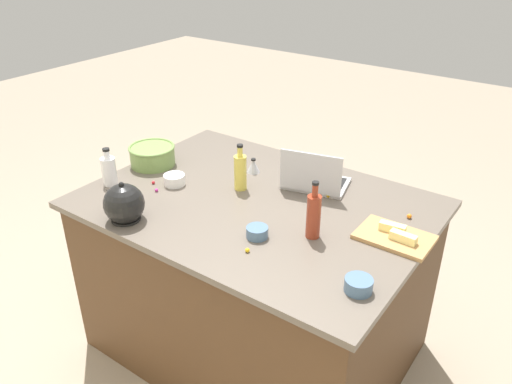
% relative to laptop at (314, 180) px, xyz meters
% --- Properties ---
extents(ground_plane, '(12.00, 12.00, 0.00)m').
position_rel_laptop_xyz_m(ground_plane, '(0.15, 0.28, -0.95)').
color(ground_plane, gray).
extents(island_counter, '(1.58, 1.15, 0.90)m').
position_rel_laptop_xyz_m(island_counter, '(0.15, 0.28, -0.50)').
color(island_counter, '#4C331E').
rests_on(island_counter, ground).
extents(laptop, '(0.35, 0.30, 0.22)m').
position_rel_laptop_xyz_m(laptop, '(0.00, 0.00, 0.00)').
color(laptop, '#B7B7BC').
rests_on(laptop, island_counter).
extents(mixing_bowl_large, '(0.25, 0.25, 0.11)m').
position_rel_laptop_xyz_m(mixing_bowl_large, '(0.84, 0.27, 0.01)').
color(mixing_bowl_large, '#72934C').
rests_on(mixing_bowl_large, island_counter).
extents(bottle_soy, '(0.06, 0.06, 0.26)m').
position_rel_laptop_xyz_m(bottle_soy, '(-0.21, 0.38, 0.06)').
color(bottle_soy, maroon).
rests_on(bottle_soy, island_counter).
extents(bottle_vinegar, '(0.07, 0.07, 0.19)m').
position_rel_laptop_xyz_m(bottle_vinegar, '(0.85, 0.55, 0.03)').
color(bottle_vinegar, white).
rests_on(bottle_vinegar, island_counter).
extents(bottle_oil, '(0.06, 0.06, 0.24)m').
position_rel_laptop_xyz_m(bottle_oil, '(0.29, 0.22, 0.05)').
color(bottle_oil, '#DBC64C').
rests_on(bottle_oil, island_counter).
extents(kettle, '(0.21, 0.18, 0.20)m').
position_rel_laptop_xyz_m(kettle, '(0.53, 0.74, 0.03)').
color(kettle, black).
rests_on(kettle, island_counter).
extents(cutting_board, '(0.31, 0.21, 0.02)m').
position_rel_laptop_xyz_m(cutting_board, '(-0.50, 0.20, -0.04)').
color(cutting_board, '#AD7F4C').
rests_on(cutting_board, island_counter).
extents(butter_stick_left, '(0.11, 0.05, 0.04)m').
position_rel_laptop_xyz_m(butter_stick_left, '(-0.48, 0.18, -0.01)').
color(butter_stick_left, '#F4E58C').
rests_on(butter_stick_left, cutting_board).
extents(butter_stick_right, '(0.11, 0.04, 0.04)m').
position_rel_laptop_xyz_m(butter_stick_right, '(-0.54, 0.22, -0.01)').
color(butter_stick_right, '#F4E58C').
rests_on(butter_stick_right, cutting_board).
extents(ramekin_small, '(0.11, 0.11, 0.05)m').
position_rel_laptop_xyz_m(ramekin_small, '(0.59, 0.37, -0.02)').
color(ramekin_small, white).
rests_on(ramekin_small, island_counter).
extents(ramekin_medium, '(0.10, 0.10, 0.05)m').
position_rel_laptop_xyz_m(ramekin_medium, '(-0.52, 0.60, -0.02)').
color(ramekin_medium, slate).
rests_on(ramekin_medium, island_counter).
extents(ramekin_wide, '(0.09, 0.09, 0.05)m').
position_rel_laptop_xyz_m(ramekin_wide, '(-0.03, 0.52, -0.02)').
color(ramekin_wide, slate).
rests_on(ramekin_wide, island_counter).
extents(kitchen_timer, '(0.07, 0.07, 0.08)m').
position_rel_laptop_xyz_m(kitchen_timer, '(0.35, 0.03, -0.01)').
color(kitchen_timer, '#B2B2B7').
rests_on(kitchen_timer, island_counter).
extents(candy_0, '(0.02, 0.02, 0.02)m').
position_rel_laptop_xyz_m(candy_0, '(0.00, 0.02, -0.04)').
color(candy_0, red).
rests_on(candy_0, island_counter).
extents(candy_1, '(0.02, 0.02, 0.02)m').
position_rel_laptop_xyz_m(candy_1, '(0.44, 0.04, -0.04)').
color(candy_1, green).
rests_on(candy_1, island_counter).
extents(candy_2, '(0.02, 0.02, 0.02)m').
position_rel_laptop_xyz_m(candy_2, '(0.68, 0.43, -0.04)').
color(candy_2, red).
rests_on(candy_2, island_counter).
extents(candy_3, '(0.02, 0.02, 0.02)m').
position_rel_laptop_xyz_m(candy_3, '(-0.49, 0.01, -0.04)').
color(candy_3, orange).
rests_on(candy_3, island_counter).
extents(candy_4, '(0.02, 0.02, 0.02)m').
position_rel_laptop_xyz_m(candy_4, '(0.61, 0.48, -0.04)').
color(candy_4, '#CC3399').
rests_on(candy_4, island_counter).
extents(candy_5, '(0.02, 0.02, 0.02)m').
position_rel_laptop_xyz_m(candy_5, '(-0.06, 0.63, -0.04)').
color(candy_5, yellow).
rests_on(candy_5, island_counter).
extents(candy_6, '(0.02, 0.02, 0.02)m').
position_rel_laptop_xyz_m(candy_6, '(-0.10, 0.05, -0.04)').
color(candy_6, yellow).
rests_on(candy_6, island_counter).
extents(candy_7, '(0.02, 0.02, 0.02)m').
position_rel_laptop_xyz_m(candy_7, '(0.11, -0.12, -0.04)').
color(candy_7, green).
rests_on(candy_7, island_counter).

